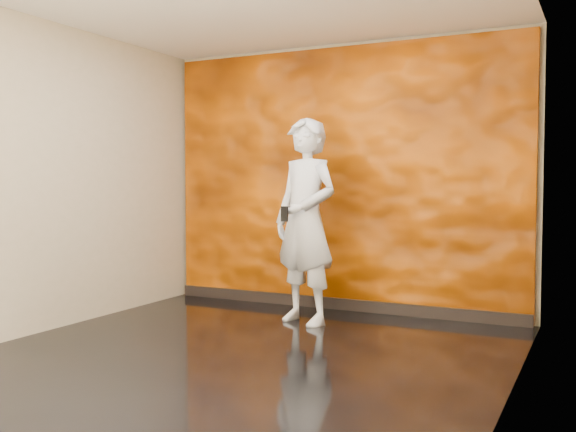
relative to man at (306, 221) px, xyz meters
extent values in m
cube|color=black|center=(0.04, -1.18, -0.98)|extent=(4.00, 4.00, 0.01)
cube|color=tan|center=(0.04, 0.82, 0.42)|extent=(4.00, 0.02, 2.80)
cube|color=tan|center=(0.04, -3.18, 0.42)|extent=(4.00, 0.02, 2.80)
cube|color=tan|center=(-1.96, -1.18, 0.42)|extent=(0.02, 4.00, 2.80)
cube|color=tan|center=(2.04, -1.18, 0.42)|extent=(0.02, 4.00, 2.80)
cube|color=#ED6600|center=(0.04, 0.78, 0.40)|extent=(3.90, 0.06, 2.75)
cube|color=black|center=(0.04, 0.74, -0.92)|extent=(3.90, 0.04, 0.12)
imported|color=#A3A8B4|center=(0.00, 0.00, 0.00)|extent=(0.83, 0.67, 1.95)
cube|color=black|center=(-0.09, -0.28, 0.08)|extent=(0.08, 0.03, 0.14)
camera|label=1|loc=(2.55, -5.53, 0.37)|focal=40.00mm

